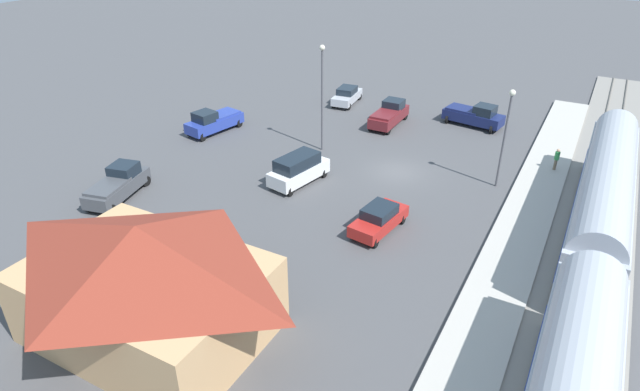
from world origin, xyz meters
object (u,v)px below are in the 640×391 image
(pedestrian_on_platform, at_px, (557,158))
(pickup_blue, at_px, (214,121))
(sedan_silver, at_px, (347,96))
(light_pole_lot_center, at_px, (322,87))
(pickup_maroon, at_px, (389,114))
(station_building, at_px, (145,279))
(pickup_navy, at_px, (474,115))
(light_pole_near_platform, at_px, (506,127))
(suv_white, at_px, (298,169))
(sedan_red, at_px, (379,219))
(pickup_charcoal, at_px, (118,184))

(pedestrian_on_platform, bearing_deg, pickup_blue, 11.80)
(sedan_silver, relative_size, light_pole_lot_center, 0.53)
(pickup_blue, bearing_deg, pedestrian_on_platform, -168.20)
(pickup_maroon, distance_m, pickup_blue, 16.12)
(station_building, distance_m, sedan_silver, 35.02)
(pickup_maroon, xyz_separation_m, sedan_silver, (6.06, -3.41, -0.15))
(pickup_blue, bearing_deg, pickup_navy, -147.72)
(pedestrian_on_platform, distance_m, pickup_navy, 10.54)
(pedestrian_on_platform, distance_m, light_pole_near_platform, 6.44)
(suv_white, height_order, pickup_maroon, suv_white)
(pickup_navy, distance_m, sedan_silver, 13.06)
(pedestrian_on_platform, xyz_separation_m, pickup_navy, (7.99, -6.87, -0.25))
(sedan_red, distance_m, light_pole_lot_center, 13.87)
(pickup_maroon, distance_m, pickup_navy, 7.83)
(sedan_red, xyz_separation_m, sedan_silver, (12.46, -20.81, 0.00))
(pickup_charcoal, bearing_deg, light_pole_lot_center, -121.35)
(pickup_charcoal, height_order, sedan_silver, pickup_charcoal)
(pickup_navy, bearing_deg, pickup_blue, 32.28)
(pickup_charcoal, distance_m, light_pole_lot_center, 17.09)
(suv_white, distance_m, pickup_maroon, 14.27)
(sedan_red, distance_m, light_pole_near_platform, 11.66)
(station_building, height_order, sedan_silver, station_building)
(pickup_navy, bearing_deg, sedan_red, 88.36)
(pickup_blue, xyz_separation_m, sedan_red, (-19.61, 8.17, -0.15))
(pickup_maroon, xyz_separation_m, pickup_blue, (13.21, 9.24, 0.00))
(suv_white, height_order, light_pole_lot_center, light_pole_lot_center)
(pickup_charcoal, xyz_separation_m, light_pole_lot_center, (-8.59, -14.11, 4.38))
(station_building, xyz_separation_m, sedan_silver, (6.44, -34.34, -2.25))
(station_building, relative_size, sedan_red, 2.45)
(station_building, bearing_deg, pickup_navy, -100.87)
(pickup_maroon, relative_size, pickup_navy, 0.96)
(sedan_red, height_order, light_pole_near_platform, light_pole_near_platform)
(pickup_navy, height_order, pickup_blue, same)
(pickup_navy, bearing_deg, pedestrian_on_platform, 139.29)
(station_building, height_order, pickup_navy, station_building)
(pickup_blue, bearing_deg, suv_white, 157.20)
(station_building, relative_size, light_pole_lot_center, 1.32)
(sedan_silver, bearing_deg, light_pole_near_platform, 147.90)
(station_building, height_order, pickup_charcoal, station_building)
(sedan_red, bearing_deg, pedestrian_on_platform, -121.43)
(pickup_navy, xyz_separation_m, sedan_silver, (13.06, 0.12, -0.15))
(suv_white, relative_size, sedan_red, 1.10)
(sedan_red, bearing_deg, pickup_charcoal, 14.91)
(suv_white, distance_m, light_pole_lot_center, 7.63)
(pickup_maroon, height_order, pickup_navy, same)
(pickup_navy, xyz_separation_m, pickup_charcoal, (18.35, 25.66, 0.00))
(pickup_blue, height_order, light_pole_lot_center, light_pole_lot_center)
(pickup_maroon, bearing_deg, light_pole_lot_center, 71.01)
(pedestrian_on_platform, height_order, sedan_red, pedestrian_on_platform)
(pickup_charcoal, xyz_separation_m, light_pole_near_platform, (-22.94, -14.47, 3.61))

